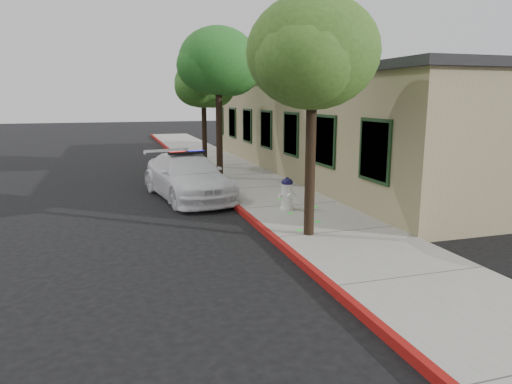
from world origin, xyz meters
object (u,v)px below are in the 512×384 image
object	(u,v)px
fire_hydrant	(287,193)
street_tree_far	(204,86)
street_tree_near	(313,58)
street_tree_mid	(219,65)
clapboard_building	(348,125)
police_car	(188,176)

from	to	relation	value
fire_hydrant	street_tree_far	xyz separation A→B (m)	(-0.58, 9.05, 3.24)
street_tree_near	street_tree_mid	distance (m)	8.55
fire_hydrant	street_tree_mid	size ratio (longest dim) A/B	0.16
street_tree_near	street_tree_far	world-z (taller)	street_tree_near
street_tree_far	clapboard_building	bearing A→B (deg)	-23.34
street_tree_near	street_tree_mid	xyz separation A→B (m)	(-0.18, 8.54, 0.42)
fire_hydrant	street_tree_near	bearing A→B (deg)	-106.26
clapboard_building	police_car	distance (m)	8.57
street_tree_near	street_tree_mid	size ratio (longest dim) A/B	0.92
fire_hydrant	street_tree_near	size ratio (longest dim) A/B	0.17
police_car	clapboard_building	bearing A→B (deg)	14.37
fire_hydrant	street_tree_far	bearing A→B (deg)	86.50
clapboard_building	police_car	bearing A→B (deg)	-156.53
fire_hydrant	street_tree_far	size ratio (longest dim) A/B	0.19
police_car	street_tree_near	bearing A→B (deg)	-79.88
clapboard_building	street_tree_mid	distance (m)	6.47
police_car	street_tree_near	xyz separation A→B (m)	(1.97, -5.64, 3.43)
clapboard_building	street_tree_far	bearing A→B (deg)	156.66
street_tree_near	street_tree_mid	world-z (taller)	street_tree_mid
street_tree_far	police_car	bearing A→B (deg)	-106.78
police_car	street_tree_mid	world-z (taller)	street_tree_mid
police_car	street_tree_mid	xyz separation A→B (m)	(1.79, 2.90, 3.85)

